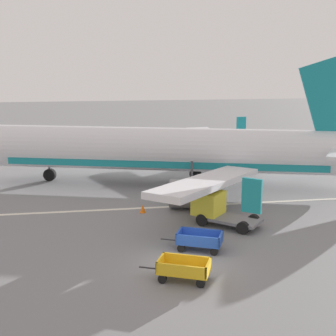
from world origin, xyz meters
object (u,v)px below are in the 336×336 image
object	(u,v)px
baggage_cart_second_in_row	(199,240)
airplane	(177,150)
service_truck_beside_carts	(215,208)
baggage_cart_nearest	(184,269)
traffic_cone_near_plane	(143,209)

from	to	relation	value
baggage_cart_second_in_row	airplane	bearing A→B (deg)	84.77
service_truck_beside_carts	baggage_cart_nearest	bearing A→B (deg)	-114.70
airplane	service_truck_beside_carts	world-z (taller)	airplane
baggage_cart_nearest	airplane	bearing A→B (deg)	80.83
baggage_cart_second_in_row	service_truck_beside_carts	world-z (taller)	service_truck_beside_carts
baggage_cart_second_in_row	traffic_cone_near_plane	bearing A→B (deg)	108.18
baggage_cart_nearest	traffic_cone_near_plane	size ratio (longest dim) A/B	6.16
baggage_cart_second_in_row	traffic_cone_near_plane	distance (m)	7.79
baggage_cart_nearest	baggage_cart_second_in_row	xyz separation A→B (m)	(1.61, 3.63, 0.00)
airplane	baggage_cart_nearest	size ratio (longest dim) A/B	10.42
airplane	traffic_cone_near_plane	size ratio (longest dim) A/B	64.19
airplane	service_truck_beside_carts	distance (m)	10.58
airplane	traffic_cone_near_plane	distance (m)	8.66
baggage_cart_nearest	traffic_cone_near_plane	distance (m)	11.06
baggage_cart_nearest	traffic_cone_near_plane	bearing A→B (deg)	94.24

